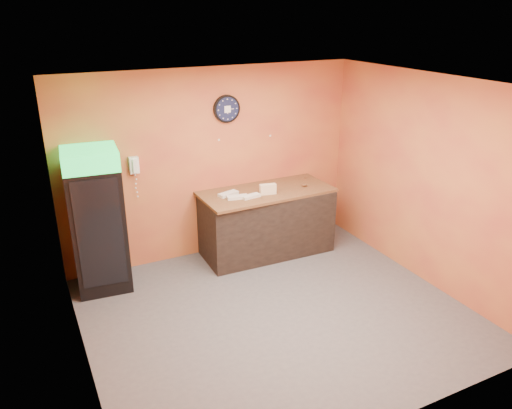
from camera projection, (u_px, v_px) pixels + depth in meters
floor at (276, 313)px, 6.22m from camera, size 4.50×4.50×0.00m
back_wall at (213, 164)px, 7.37m from camera, size 4.50×0.02×2.80m
left_wall at (72, 249)px, 4.77m from camera, size 0.02×4.00×2.80m
right_wall at (426, 181)px, 6.63m from camera, size 0.02×4.00×2.80m
ceiling at (281, 85)px, 5.19m from camera, size 4.50×4.00×0.02m
beverage_cooler at (99, 223)px, 6.47m from camera, size 0.73×0.74×1.93m
prep_counter at (266, 223)px, 7.62m from camera, size 1.97×0.92×0.97m
wall_clock at (227, 109)px, 7.14m from camera, size 0.40×0.06×0.40m
wall_phone at (134, 165)px, 6.78m from camera, size 0.13×0.11×0.23m
butcher_paper at (266, 192)px, 7.43m from camera, size 2.00×0.94×0.04m
sub_roll_stack at (268, 189)px, 7.26m from camera, size 0.25×0.13×0.15m
wrapped_sandwich_left at (237, 197)px, 7.11m from camera, size 0.31×0.17×0.04m
wrapped_sandwich_mid at (251, 196)px, 7.14m from camera, size 0.30×0.15×0.04m
wrapped_sandwich_right at (228, 194)px, 7.23m from camera, size 0.33×0.20×0.04m
kitchen_tool at (271, 188)px, 7.43m from camera, size 0.06×0.06×0.06m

